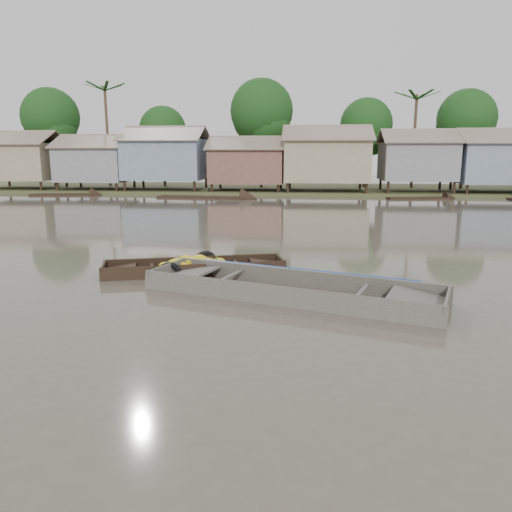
# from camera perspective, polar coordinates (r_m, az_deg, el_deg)

# --- Properties ---
(ground) EXTENTS (120.00, 120.00, 0.00)m
(ground) POSITION_cam_1_polar(r_m,az_deg,el_deg) (11.69, 0.57, -5.14)
(ground) COLOR #4E463B
(ground) RESTS_ON ground
(riverbank) EXTENTS (120.00, 12.47, 10.22)m
(riverbank) POSITION_cam_1_polar(r_m,az_deg,el_deg) (43.04, 8.66, 11.38)
(riverbank) COLOR #384723
(riverbank) RESTS_ON ground
(banana_boat) EXTENTS (5.30, 2.63, 0.75)m
(banana_boat) POSITION_cam_1_polar(r_m,az_deg,el_deg) (14.46, -7.27, -1.36)
(banana_boat) COLOR black
(banana_boat) RESTS_ON ground
(viewer_boat) EXTENTS (7.46, 4.09, 0.58)m
(viewer_boat) POSITION_cam_1_polar(r_m,az_deg,el_deg) (12.12, 4.11, -4.27)
(viewer_boat) COLOR #423D38
(viewer_boat) RESTS_ON ground
(distant_boats) EXTENTS (46.00, 13.46, 1.38)m
(distant_boats) POSITION_cam_1_polar(r_m,az_deg,el_deg) (37.78, 24.64, 6.03)
(distant_boats) COLOR black
(distant_boats) RESTS_ON ground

